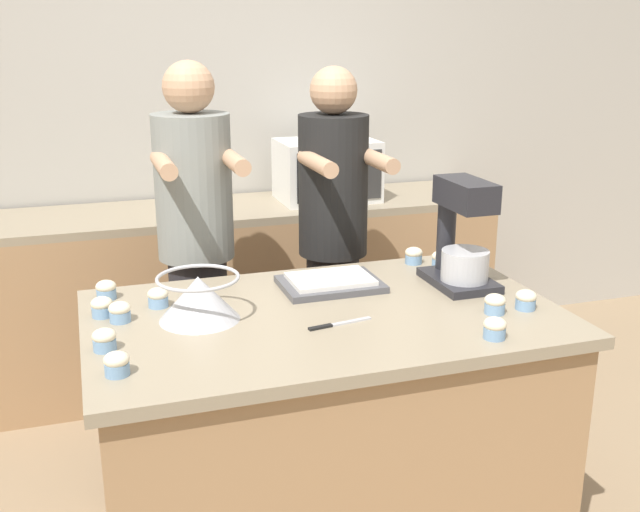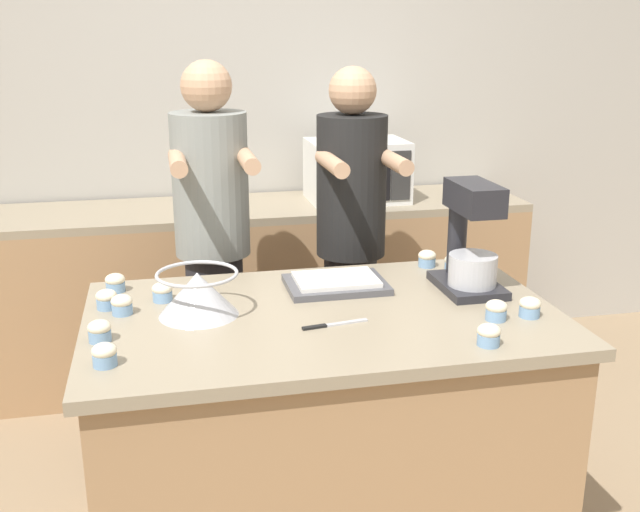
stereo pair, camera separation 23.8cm
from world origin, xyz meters
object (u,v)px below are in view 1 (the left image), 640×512
object	(u,v)px
baking_tray	(330,283)
microwave_oven	(327,170)
cupcake_8	(441,259)
knife	(336,324)
person_right	(333,250)
cupcake_3	(414,255)
cupcake_10	(102,307)
cupcake_5	(117,364)
cupcake_2	(106,290)
cupcake_7	(495,304)
cupcake_4	(104,339)
cupcake_9	(158,297)
cupcake_0	(526,300)
cupcake_1	(495,328)
mixing_bowl	(199,297)
stand_mixer	(461,239)
cupcake_6	(120,312)
person_left	(197,259)

from	to	relation	value
baking_tray	microwave_oven	world-z (taller)	microwave_oven
baking_tray	cupcake_8	xyz separation A→B (m)	(0.49, 0.09, 0.02)
knife	person_right	bearing A→B (deg)	71.48
cupcake_3	cupcake_10	size ratio (longest dim) A/B	1.00
microwave_oven	cupcake_10	bearing A→B (deg)	-132.30
cupcake_5	cupcake_2	bearing A→B (deg)	89.73
cupcake_2	cupcake_7	xyz separation A→B (m)	(1.20, -0.54, 0.00)
knife	cupcake_4	bearing A→B (deg)	177.63
cupcake_4	cupcake_10	distance (m)	0.28
cupcake_2	cupcake_7	size ratio (longest dim) A/B	1.00
cupcake_2	cupcake_3	bearing A→B (deg)	2.03
microwave_oven	cupcake_4	bearing A→B (deg)	-127.12
cupcake_3	cupcake_5	xyz separation A→B (m)	(-1.19, -0.67, 0.00)
cupcake_2	cupcake_7	world-z (taller)	same
cupcake_5	cupcake_8	world-z (taller)	same
cupcake_3	cupcake_7	size ratio (longest dim) A/B	1.00
cupcake_9	cupcake_0	bearing A→B (deg)	-19.14
cupcake_4	cupcake_1	bearing A→B (deg)	-13.77
cupcake_2	cupcake_5	bearing A→B (deg)	-90.27
cupcake_3	microwave_oven	bearing A→B (deg)	89.13
knife	mixing_bowl	bearing A→B (deg)	155.34
person_right	microwave_oven	distance (m)	0.83
cupcake_1	stand_mixer	bearing A→B (deg)	74.00
cupcake_2	cupcake_6	distance (m)	0.23
cupcake_2	cupcake_9	distance (m)	0.21
cupcake_4	stand_mixer	bearing A→B (deg)	9.10
person_right	cupcake_6	world-z (taller)	person_right
stand_mixer	cupcake_7	world-z (taller)	stand_mixer
mixing_bowl	cupcake_2	world-z (taller)	mixing_bowl
cupcake_2	cupcake_5	size ratio (longest dim) A/B	1.00
cupcake_9	cupcake_3	bearing A→B (deg)	9.79
stand_mixer	cupcake_10	xyz separation A→B (m)	(-1.25, 0.08, -0.14)
baking_tray	cupcake_2	size ratio (longest dim) A/B	5.09
person_left	cupcake_6	bearing A→B (deg)	-118.64
person_left	cupcake_5	distance (m)	1.10
microwave_oven	cupcake_9	xyz separation A→B (m)	(-1.04, -1.31, -0.14)
microwave_oven	cupcake_4	size ratio (longest dim) A/B	7.28
cupcake_7	cupcake_8	size ratio (longest dim) A/B	1.00
microwave_oven	cupcake_6	world-z (taller)	microwave_oven
cupcake_1	cupcake_4	world-z (taller)	same
cupcake_5	knife	bearing A→B (deg)	12.49
cupcake_2	cupcake_3	world-z (taller)	same
microwave_oven	cupcake_6	bearing A→B (deg)	-129.75
cupcake_2	cupcake_4	xyz separation A→B (m)	(-0.03, -0.45, 0.00)
baking_tray	cupcake_0	bearing A→B (deg)	-36.79
cupcake_4	cupcake_9	bearing A→B (deg)	58.94
mixing_bowl	cupcake_4	xyz separation A→B (m)	(-0.30, -0.15, -0.04)
baking_tray	cupcake_9	world-z (taller)	cupcake_9
cupcake_5	cupcake_7	world-z (taller)	same
cupcake_1	cupcake_10	size ratio (longest dim) A/B	1.00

